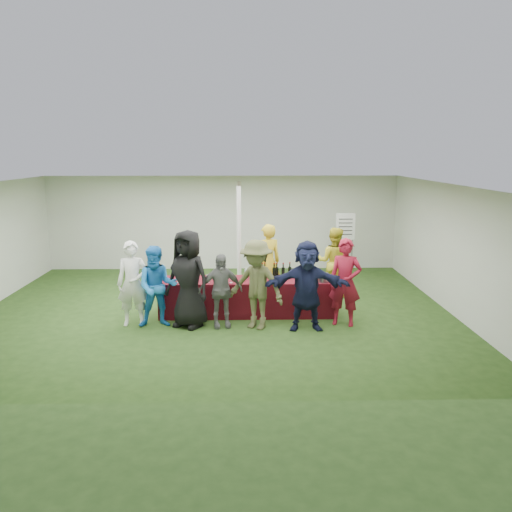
{
  "coord_description": "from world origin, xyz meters",
  "views": [
    {
      "loc": [
        0.63,
        -10.28,
        3.36
      ],
      "look_at": [
        0.86,
        -0.2,
        1.25
      ],
      "focal_mm": 35.0,
      "sensor_mm": 36.0,
      "label": 1
    }
  ],
  "objects_px": {
    "staff_pourer": "(267,262)",
    "staff_back": "(334,262)",
    "dump_bucket": "(323,277)",
    "serving_table": "(247,297)",
    "customer_0": "(133,284)",
    "customer_6": "(345,282)",
    "customer_2": "(188,279)",
    "customer_4": "(256,285)",
    "customer_5": "(307,286)",
    "customer_1": "(157,287)",
    "wine_list_sign": "(345,232)",
    "customer_3": "(221,291)"
  },
  "relations": [
    {
      "from": "customer_0",
      "to": "customer_2",
      "type": "relative_size",
      "value": 0.88
    },
    {
      "from": "staff_back",
      "to": "customer_5",
      "type": "bearing_deg",
      "value": 86.25
    },
    {
      "from": "customer_0",
      "to": "customer_2",
      "type": "bearing_deg",
      "value": -8.5
    },
    {
      "from": "wine_list_sign",
      "to": "customer_1",
      "type": "height_order",
      "value": "wine_list_sign"
    },
    {
      "from": "customer_5",
      "to": "customer_2",
      "type": "bearing_deg",
      "value": 175.27
    },
    {
      "from": "serving_table",
      "to": "customer_1",
      "type": "relative_size",
      "value": 2.25
    },
    {
      "from": "customer_6",
      "to": "customer_1",
      "type": "bearing_deg",
      "value": -160.73
    },
    {
      "from": "serving_table",
      "to": "customer_3",
      "type": "height_order",
      "value": "customer_3"
    },
    {
      "from": "serving_table",
      "to": "dump_bucket",
      "type": "xyz_separation_m",
      "value": [
        1.56,
        -0.22,
        0.46
      ]
    },
    {
      "from": "staff_pourer",
      "to": "customer_5",
      "type": "height_order",
      "value": "staff_pourer"
    },
    {
      "from": "wine_list_sign",
      "to": "customer_6",
      "type": "distance_m",
      "value": 3.53
    },
    {
      "from": "dump_bucket",
      "to": "customer_0",
      "type": "height_order",
      "value": "customer_0"
    },
    {
      "from": "serving_table",
      "to": "staff_pourer",
      "type": "bearing_deg",
      "value": 65.89
    },
    {
      "from": "serving_table",
      "to": "customer_3",
      "type": "xyz_separation_m",
      "value": [
        -0.5,
        -0.77,
        0.36
      ]
    },
    {
      "from": "customer_3",
      "to": "customer_6",
      "type": "distance_m",
      "value": 2.44
    },
    {
      "from": "staff_back",
      "to": "customer_1",
      "type": "bearing_deg",
      "value": 46.87
    },
    {
      "from": "staff_pourer",
      "to": "dump_bucket",
      "type": "bearing_deg",
      "value": 111.71
    },
    {
      "from": "customer_6",
      "to": "serving_table",
      "type": "bearing_deg",
      "value": 178.97
    },
    {
      "from": "wine_list_sign",
      "to": "customer_4",
      "type": "height_order",
      "value": "wine_list_sign"
    },
    {
      "from": "staff_back",
      "to": "customer_4",
      "type": "distance_m",
      "value": 2.93
    },
    {
      "from": "wine_list_sign",
      "to": "customer_5",
      "type": "relative_size",
      "value": 1.04
    },
    {
      "from": "staff_pourer",
      "to": "staff_back",
      "type": "xyz_separation_m",
      "value": [
        1.58,
        0.3,
        -0.06
      ]
    },
    {
      "from": "customer_2",
      "to": "customer_5",
      "type": "height_order",
      "value": "customer_2"
    },
    {
      "from": "staff_pourer",
      "to": "customer_6",
      "type": "bearing_deg",
      "value": 111.07
    },
    {
      "from": "wine_list_sign",
      "to": "staff_pourer",
      "type": "relative_size",
      "value": 1.02
    },
    {
      "from": "customer_1",
      "to": "customer_4",
      "type": "bearing_deg",
      "value": -11.6
    },
    {
      "from": "customer_5",
      "to": "customer_6",
      "type": "bearing_deg",
      "value": 17.81
    },
    {
      "from": "staff_pourer",
      "to": "customer_2",
      "type": "relative_size",
      "value": 0.92
    },
    {
      "from": "dump_bucket",
      "to": "customer_5",
      "type": "bearing_deg",
      "value": -119.87
    },
    {
      "from": "customer_1",
      "to": "customer_5",
      "type": "distance_m",
      "value": 2.88
    },
    {
      "from": "customer_3",
      "to": "customer_6",
      "type": "bearing_deg",
      "value": -9.97
    },
    {
      "from": "customer_5",
      "to": "dump_bucket",
      "type": "bearing_deg",
      "value": 61.13
    },
    {
      "from": "customer_6",
      "to": "customer_0",
      "type": "bearing_deg",
      "value": -162.06
    },
    {
      "from": "customer_2",
      "to": "customer_6",
      "type": "bearing_deg",
      "value": 28.97
    },
    {
      "from": "serving_table",
      "to": "customer_5",
      "type": "relative_size",
      "value": 2.08
    },
    {
      "from": "customer_3",
      "to": "serving_table",
      "type": "bearing_deg",
      "value": 45.34
    },
    {
      "from": "dump_bucket",
      "to": "staff_back",
      "type": "xyz_separation_m",
      "value": [
        0.51,
        1.6,
        -0.02
      ]
    },
    {
      "from": "dump_bucket",
      "to": "customer_5",
      "type": "height_order",
      "value": "customer_5"
    },
    {
      "from": "staff_back",
      "to": "serving_table",
      "type": "bearing_deg",
      "value": 51.68
    },
    {
      "from": "customer_2",
      "to": "customer_4",
      "type": "distance_m",
      "value": 1.33
    },
    {
      "from": "customer_1",
      "to": "wine_list_sign",
      "type": "bearing_deg",
      "value": 31.33
    },
    {
      "from": "serving_table",
      "to": "staff_back",
      "type": "xyz_separation_m",
      "value": [
        2.07,
        1.38,
        0.44
      ]
    },
    {
      "from": "dump_bucket",
      "to": "wine_list_sign",
      "type": "xyz_separation_m",
      "value": [
        1.03,
        2.95,
        0.48
      ]
    },
    {
      "from": "dump_bucket",
      "to": "wine_list_sign",
      "type": "bearing_deg",
      "value": 70.65
    },
    {
      "from": "customer_4",
      "to": "customer_3",
      "type": "bearing_deg",
      "value": -158.85
    },
    {
      "from": "customer_2",
      "to": "customer_5",
      "type": "distance_m",
      "value": 2.29
    },
    {
      "from": "serving_table",
      "to": "customer_0",
      "type": "relative_size",
      "value": 2.14
    },
    {
      "from": "customer_1",
      "to": "customer_2",
      "type": "distance_m",
      "value": 0.62
    },
    {
      "from": "serving_table",
      "to": "staff_back",
      "type": "height_order",
      "value": "staff_back"
    },
    {
      "from": "staff_back",
      "to": "customer_0",
      "type": "bearing_deg",
      "value": 43.0
    }
  ]
}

